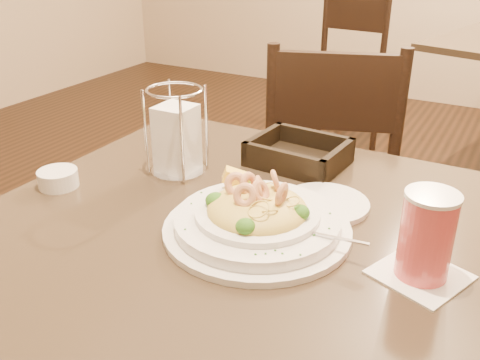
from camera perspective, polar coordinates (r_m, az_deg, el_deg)
The scene contains 9 objects.
main_table at distance 1.07m, azimuth -0.54°, elevation -16.13°, with size 0.90×0.90×0.76m.
dining_chair_near at distance 1.78m, azimuth 9.47°, elevation 1.00°, with size 0.54×0.54×0.93m.
dining_chair_far at distance 3.37m, azimuth 12.64°, elevation 12.41°, with size 0.45×0.45×0.93m.
pasta_bowl at distance 0.89m, azimuth 1.82°, elevation -3.95°, with size 0.35×0.32×0.10m.
drink_glass at distance 0.81m, azimuth 19.26°, elevation -5.71°, with size 0.15×0.15×0.14m.
bread_basket at distance 1.16m, azimuth 6.25°, elevation 2.67°, with size 0.20×0.17×0.05m.
napkin_caddy at distance 1.10m, azimuth -6.76°, elevation 4.57°, with size 0.11×0.11×0.18m.
side_plate at distance 1.00m, azimuth 9.06°, elevation -2.50°, with size 0.16×0.16×0.01m, color white.
butter_ramekin at distance 1.11m, azimuth -18.83°, elevation 0.16°, with size 0.08×0.08×0.03m, color white.
Camera 1 is at (0.39, -0.69, 1.22)m, focal length 40.00 mm.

